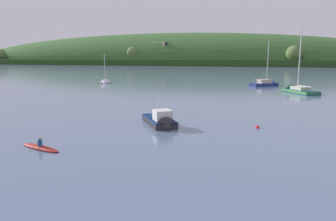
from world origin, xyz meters
TOP-DOWN VIEW (x-y plane):
  - far_shoreline_hill at (-77.02, 283.10)m, footprint 582.15×118.84m
  - dockside_crane at (-66.04, 248.94)m, footprint 11.99×8.26m
  - sailboat_near_mooring at (20.54, 62.13)m, footprint 6.79×9.00m
  - sailboat_far_left at (-25.47, 70.66)m, footprint 4.15×6.27m
  - sailboat_outer_reach at (15.11, 75.36)m, footprint 7.42×6.96m
  - fishing_boat_moored at (4.36, 26.77)m, footprint 5.20×6.18m
  - canoe_with_paddler at (-1.86, 16.54)m, footprint 4.15×1.89m
  - mooring_buoy_off_fishing_boat at (13.72, 28.47)m, footprint 0.45×0.45m

SIDE VIEW (x-z plane):
  - mooring_buoy_off_fishing_boat at x=13.72m, z-range -0.26..0.26m
  - sailboat_far_left at x=-25.47m, z-range -4.27..4.45m
  - canoe_with_paddler at x=-1.86m, z-range -0.42..0.61m
  - sailboat_near_mooring at x=20.54m, z-range -6.80..7.03m
  - far_shoreline_hill at x=-77.02m, z-range -28.97..29.41m
  - sailboat_outer_reach at x=15.11m, z-range -5.47..6.05m
  - fishing_boat_moored at x=4.36m, z-range -1.48..2.17m
  - dockside_crane at x=-66.04m, z-range -0.42..19.40m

